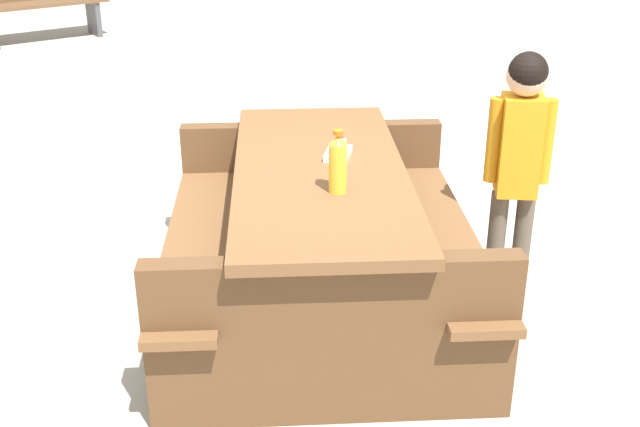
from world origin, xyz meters
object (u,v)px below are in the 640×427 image
at_px(picnic_table, 320,229).
at_px(soda_bottle, 338,164).
at_px(child_in_coat, 519,147).
at_px(hotdog_tray, 338,150).
at_px(park_bench_mid, 39,1).

bearing_deg(picnic_table, soda_bottle, -164.51).
distance_m(picnic_table, child_in_coat, 1.00).
xyz_separation_m(soda_bottle, child_in_coat, (0.45, -0.84, -0.08)).
height_order(soda_bottle, hotdog_tray, soda_bottle).
bearing_deg(child_in_coat, park_bench_mid, 35.84).
distance_m(child_in_coat, park_bench_mid, 7.32).
relative_size(picnic_table, park_bench_mid, 1.30).
distance_m(picnic_table, hotdog_tray, 0.37).
bearing_deg(picnic_table, hotdog_tray, -30.37).
height_order(picnic_table, child_in_coat, child_in_coat).
relative_size(picnic_table, soda_bottle, 7.10).
relative_size(soda_bottle, hotdog_tray, 1.37).
xyz_separation_m(child_in_coat, park_bench_mid, (5.92, 4.28, -0.34)).
height_order(soda_bottle, child_in_coat, child_in_coat).
bearing_deg(picnic_table, park_bench_mid, 28.84).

